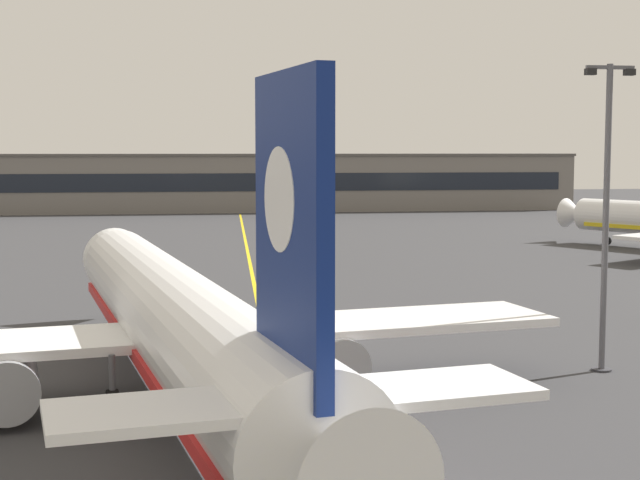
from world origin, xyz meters
name	(u,v)px	position (x,y,z in m)	size (l,w,h in m)	color
taxiway_centreline	(260,315)	(0.00, 30.00, 0.00)	(0.30, 180.00, 0.01)	yellow
airliner_foreground	(175,320)	(-4.99, 10.33, 3.37)	(32.35, 41.34, 11.65)	white
apron_lamp_post	(606,213)	(13.92, 13.44, 7.12)	(2.24, 0.90, 13.62)	#515156
safety_cone_by_nose_gear	(183,326)	(-4.63, 25.94, 0.26)	(0.44, 0.44, 0.55)	orange
terminal_building	(163,183)	(-7.06, 128.34, 4.62)	(133.86, 12.40, 9.23)	slate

